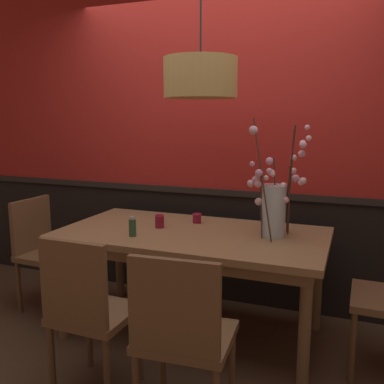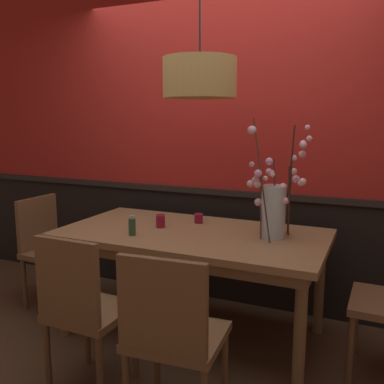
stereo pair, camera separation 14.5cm
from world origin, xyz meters
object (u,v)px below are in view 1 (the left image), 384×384
object	(u,v)px
chair_far_side_left	(196,232)
vase_with_blossoms	(274,205)
dining_table	(192,243)
chair_head_west_end	(43,247)
candle_holder_nearer_edge	(197,218)
pendant_lamp	(201,78)
condiment_bottle	(132,227)
candle_holder_nearer_center	(160,221)
chair_near_side_right	(182,332)
chair_near_side_left	(88,308)

from	to	relation	value
chair_far_side_left	vase_with_blossoms	xyz separation A→B (m)	(0.87, -0.83, 0.48)
dining_table	chair_head_west_end	distance (m)	1.32
dining_table	chair_head_west_end	size ratio (longest dim) A/B	2.05
chair_far_side_left	candle_holder_nearer_edge	size ratio (longest dim) A/B	12.13
dining_table	vase_with_blossoms	xyz separation A→B (m)	(0.55, 0.09, 0.29)
pendant_lamp	chair_far_side_left	bearing A→B (deg)	111.94
chair_far_side_left	condiment_bottle	world-z (taller)	condiment_bottle
dining_table	candle_holder_nearer_edge	xyz separation A→B (m)	(-0.06, 0.24, 0.12)
candle_holder_nearer_center	candle_holder_nearer_edge	xyz separation A→B (m)	(0.20, 0.23, -0.01)
chair_head_west_end	candle_holder_nearer_center	bearing A→B (deg)	1.04
chair_far_side_left	chair_near_side_right	distance (m)	1.95
chair_near_side_right	chair_far_side_left	bearing A→B (deg)	108.59
dining_table	candle_holder_nearer_edge	bearing A→B (deg)	102.67
dining_table	candle_holder_nearer_center	bearing A→B (deg)	176.58
chair_far_side_left	candle_holder_nearer_center	world-z (taller)	chair_far_side_left
chair_far_side_left	chair_head_west_end	world-z (taller)	chair_head_west_end
chair_far_side_left	candle_holder_nearer_edge	distance (m)	0.78
vase_with_blossoms	candle_holder_nearer_edge	xyz separation A→B (m)	(-0.61, 0.16, -0.17)
chair_head_west_end	candle_holder_nearer_center	distance (m)	1.09
vase_with_blossoms	pendant_lamp	distance (m)	0.96
dining_table	vase_with_blossoms	distance (m)	0.63
dining_table	condiment_bottle	distance (m)	0.44
chair_head_west_end	chair_near_side_right	bearing A→B (deg)	-29.76
chair_head_west_end	candle_holder_nearer_center	size ratio (longest dim) A/B	9.66
chair_far_side_left	condiment_bottle	xyz separation A→B (m)	(-0.02, -1.17, 0.33)
chair_near_side_left	vase_with_blossoms	distance (m)	1.34
pendant_lamp	candle_holder_nearer_center	bearing A→B (deg)	164.08
candle_holder_nearer_edge	chair_head_west_end	bearing A→B (deg)	-168.76
vase_with_blossoms	candle_holder_nearer_center	world-z (taller)	vase_with_blossoms
candle_holder_nearer_center	vase_with_blossoms	bearing A→B (deg)	5.15
chair_near_side_left	dining_table	bearing A→B (deg)	72.78
vase_with_blossoms	candle_holder_nearer_center	bearing A→B (deg)	-174.85
chair_near_side_left	chair_near_side_right	xyz separation A→B (m)	(0.58, -0.05, 0.00)
pendant_lamp	chair_head_west_end	bearing A→B (deg)	176.71
chair_far_side_left	chair_near_side_left	bearing A→B (deg)	-88.63
chair_far_side_left	vase_with_blossoms	bearing A→B (deg)	-43.81
chair_far_side_left	chair_near_side_right	size ratio (longest dim) A/B	0.94
chair_near_side_left	chair_near_side_right	distance (m)	0.58
dining_table	condiment_bottle	bearing A→B (deg)	-142.38
condiment_bottle	pendant_lamp	world-z (taller)	pendant_lamp
dining_table	vase_with_blossoms	world-z (taller)	vase_with_blossoms
chair_near_side_right	candle_holder_nearer_center	size ratio (longest dim) A/B	10.00
vase_with_blossoms	candle_holder_nearer_center	size ratio (longest dim) A/B	8.43
chair_head_west_end	chair_far_side_left	bearing A→B (deg)	42.94
condiment_bottle	pendant_lamp	size ratio (longest dim) A/B	0.11
vase_with_blossoms	candle_holder_nearer_edge	size ratio (longest dim) A/B	10.89
candle_holder_nearer_center	dining_table	bearing A→B (deg)	-3.42
candle_holder_nearer_center	pendant_lamp	bearing A→B (deg)	-15.92
chair_near_side_right	vase_with_blossoms	size ratio (longest dim) A/B	1.19
chair_head_west_end	candle_holder_nearer_edge	bearing A→B (deg)	11.24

